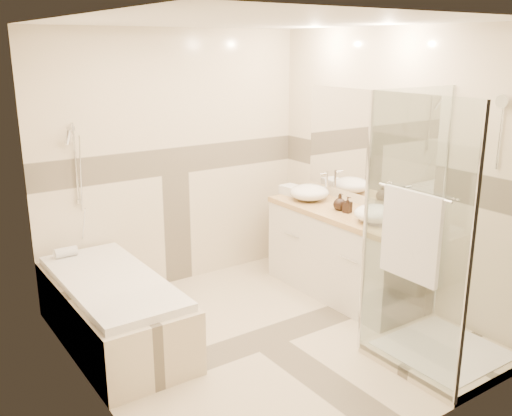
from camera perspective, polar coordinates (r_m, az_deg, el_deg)
room at (r=4.41m, az=1.27°, el=1.81°), size 2.82×3.02×2.52m
bathtub at (r=4.80m, az=-14.11°, el=-9.60°), size 0.75×1.70×0.56m
vanity at (r=5.53m, az=8.50°, el=-4.45°), size 0.58×1.62×0.85m
shower_enclosure at (r=4.51m, az=16.91°, el=-8.74°), size 0.96×0.93×2.04m
vessel_sink_near at (r=5.70m, az=5.35°, el=1.57°), size 0.39×0.39×0.16m
vessel_sink_far at (r=5.07m, az=11.85°, el=-0.55°), size 0.38×0.38×0.15m
faucet_near at (r=5.82m, az=7.01°, el=2.56°), size 0.11×0.03×0.26m
faucet_far at (r=5.21m, az=13.55°, el=0.73°), size 0.11×0.03×0.28m
amenity_bottle_a at (r=5.31m, az=9.15°, el=0.33°), size 0.08×0.08×0.15m
amenity_bottle_b at (r=5.38m, az=8.38°, el=0.61°), size 0.16×0.16×0.16m
folded_towels at (r=5.90m, az=3.79°, el=1.76°), size 0.20×0.30×0.09m
rolled_towel at (r=5.24m, az=-18.49°, el=-4.21°), size 0.19×0.09×0.09m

